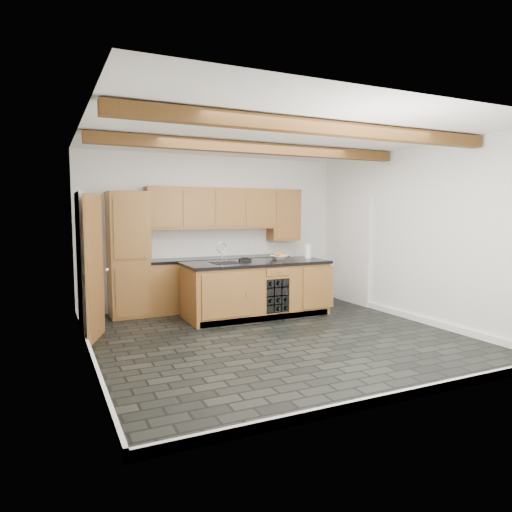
{
  "coord_description": "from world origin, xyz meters",
  "views": [
    {
      "loc": [
        -2.95,
        -5.62,
        1.75
      ],
      "look_at": [
        0.06,
        0.8,
        1.07
      ],
      "focal_mm": 32.0,
      "sensor_mm": 36.0,
      "label": 1
    }
  ],
  "objects_px": {
    "island": "(257,289)",
    "fruit_bowl": "(279,257)",
    "paper_towel": "(308,251)",
    "kitchen_scale": "(245,259)"
  },
  "relations": [
    {
      "from": "island",
      "to": "fruit_bowl",
      "type": "xyz_separation_m",
      "value": [
        0.49,
        0.14,
        0.5
      ]
    },
    {
      "from": "island",
      "to": "fruit_bowl",
      "type": "bearing_deg",
      "value": 15.78
    },
    {
      "from": "island",
      "to": "paper_towel",
      "type": "bearing_deg",
      "value": 5.81
    },
    {
      "from": "kitchen_scale",
      "to": "fruit_bowl",
      "type": "bearing_deg",
      "value": 11.83
    },
    {
      "from": "fruit_bowl",
      "to": "paper_towel",
      "type": "distance_m",
      "value": 0.58
    },
    {
      "from": "paper_towel",
      "to": "kitchen_scale",
      "type": "bearing_deg",
      "value": 179.38
    },
    {
      "from": "island",
      "to": "fruit_bowl",
      "type": "height_order",
      "value": "fruit_bowl"
    },
    {
      "from": "island",
      "to": "paper_towel",
      "type": "distance_m",
      "value": 1.23
    },
    {
      "from": "fruit_bowl",
      "to": "island",
      "type": "bearing_deg",
      "value": -164.22
    },
    {
      "from": "island",
      "to": "kitchen_scale",
      "type": "bearing_deg",
      "value": 143.55
    }
  ]
}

